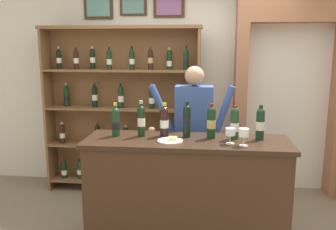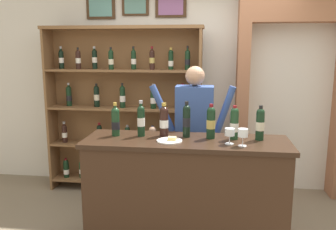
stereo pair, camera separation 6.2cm
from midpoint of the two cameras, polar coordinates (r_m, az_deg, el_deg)
The scene contains 15 objects.
back_wall at distance 4.75m, azimuth 4.20°, elevation 7.79°, with size 12.00×0.19×3.20m.
wine_shelf at distance 4.58m, azimuth -6.59°, elevation 1.25°, with size 1.99×0.32×2.11m.
archway_doorway at distance 4.74m, azimuth 19.35°, elevation 4.84°, with size 1.35×0.45×2.46m.
tasting_counter at distance 3.36m, azimuth 3.37°, elevation -12.61°, with size 1.83×0.58×1.05m.
shopkeeper at distance 3.76m, azimuth 4.68°, elevation -2.08°, with size 0.91×0.22×1.67m.
tasting_bottle_grappa at distance 3.33m, azimuth -7.86°, elevation -0.98°, with size 0.08×0.08×0.31m.
tasting_bottle_rosso at distance 3.28m, azimuth -3.78°, elevation -0.76°, with size 0.07×0.07×0.33m.
tasting_bottle_vin_santo at distance 3.29m, azimuth -0.11°, elevation -0.85°, with size 0.08×0.08×0.31m.
tasting_bottle_bianco at distance 3.25m, azimuth 3.53°, elevation -0.80°, with size 0.07×0.07×0.33m.
tasting_bottle_super_tuscan at distance 3.22m, azimuth 7.43°, elevation -1.07°, with size 0.08×0.08×0.31m.
tasting_bottle_chianti at distance 3.23m, azimuth 11.09°, elevation -1.26°, with size 0.08×0.08×0.30m.
tasting_bottle_riserva at distance 3.25m, azimuth 15.03°, elevation -1.31°, with size 0.07×0.07×0.31m.
wine_glass_right at distance 3.07m, azimuth 10.40°, elevation -2.85°, with size 0.08×0.08×0.14m.
wine_glass_left at distance 3.03m, azimuth 12.46°, elevation -2.96°, with size 0.08×0.08×0.15m.
cheese_plate at distance 3.12m, azimuth 0.88°, elevation -4.09°, with size 0.22×0.22×0.04m.
Camera 2 is at (0.30, -3.07, 1.87)m, focal length 38.15 mm.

